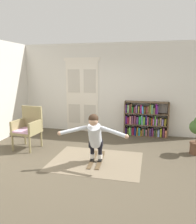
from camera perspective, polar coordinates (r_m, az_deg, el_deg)
The scene contains 8 objects.
ground_plane at distance 5.12m, azimuth -2.48°, elevation -12.84°, with size 7.20×7.20×0.00m, color #4D4434.
back_wall at distance 7.25m, azimuth 3.10°, elevation 5.99°, with size 6.00×0.10×2.90m, color silver.
double_door at distance 7.44m, azimuth -4.14°, elevation 4.40°, with size 1.22×0.05×2.45m.
rug at distance 5.18m, azimuth -0.47°, elevation -12.51°, with size 2.03×1.57×0.01m, color #766752.
bookshelf at distance 7.07m, azimuth 12.04°, elevation -2.16°, with size 1.35×0.30×1.09m.
wicker_chair at distance 6.14m, azimuth -17.51°, elevation -3.57°, with size 0.65×0.65×1.10m.
skis_pair at distance 5.20m, azimuth -0.41°, elevation -12.19°, with size 0.34×0.95×0.07m.
person_skier at distance 4.78m, azimuth -0.85°, elevation -5.85°, with size 1.47×0.66×1.09m.
Camera 1 is at (1.30, -4.51, 2.05)m, focal length 35.52 mm.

